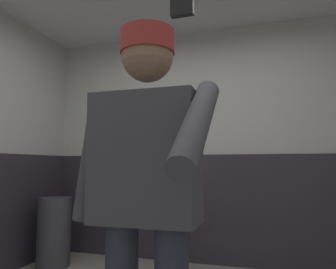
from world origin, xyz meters
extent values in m
cube|color=#B2B2AD|center=(0.00, 1.86, 1.30)|extent=(4.24, 0.12, 2.61)
cube|color=#2D2833|center=(0.00, 1.78, 0.59)|extent=(3.64, 0.03, 1.18)
cube|color=white|center=(-0.28, 1.77, 0.83)|extent=(0.40, 0.05, 0.65)
cube|color=white|center=(-0.28, 1.60, 0.78)|extent=(0.34, 0.30, 0.45)
cylinder|color=#B7BABF|center=(-0.28, 1.76, 1.12)|extent=(0.04, 0.04, 0.24)
cylinder|color=#B7BABF|center=(-0.28, 1.73, 0.28)|extent=(0.05, 0.05, 0.55)
cube|color=#3F3F47|center=(0.18, -0.43, 1.09)|extent=(0.45, 0.24, 0.55)
cylinder|color=#3F3F47|center=(-0.09, -0.43, 1.09)|extent=(0.17, 0.09, 0.56)
cylinder|color=#3F3F47|center=(0.44, -0.66, 1.21)|extent=(0.09, 0.50, 0.39)
sphere|color=#8C664C|center=(0.18, -0.43, 1.54)|extent=(0.23, 0.23, 0.23)
cylinder|color=maroon|center=(0.18, -0.43, 1.60)|extent=(0.24, 0.24, 0.10)
cylinder|color=#38383D|center=(-1.50, 1.22, 0.36)|extent=(0.34, 0.34, 0.71)
cube|color=silver|center=(-0.54, 1.76, 1.36)|extent=(0.10, 0.07, 0.18)
camera|label=1|loc=(0.66, -1.70, 1.06)|focal=33.71mm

